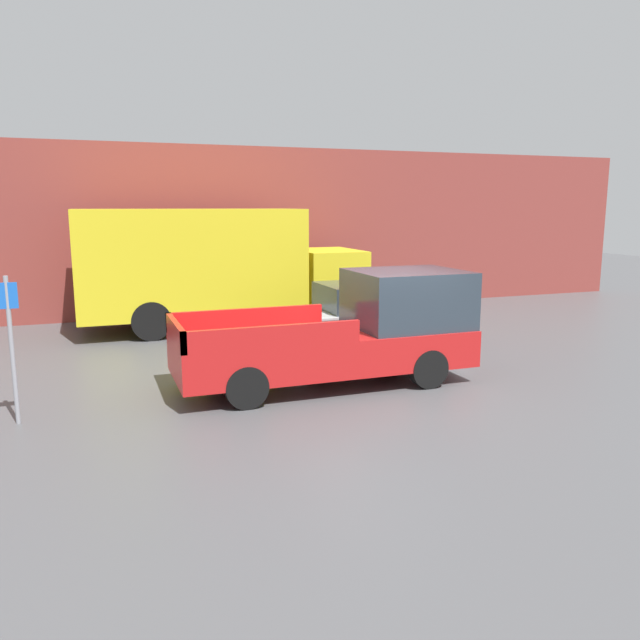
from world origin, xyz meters
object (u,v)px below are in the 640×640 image
(newspaper_box, at_px, (258,297))
(car, at_px, (369,315))
(pickup_truck, at_px, (351,332))
(parking_sign, at_px, (11,342))
(delivery_truck, at_px, (211,265))

(newspaper_box, bearing_deg, car, -78.06)
(pickup_truck, height_order, parking_sign, parking_sign)
(newspaper_box, bearing_deg, parking_sign, -125.32)
(newspaper_box, bearing_deg, delivery_truck, -132.87)
(pickup_truck, xyz_separation_m, car, (1.57, 2.58, -0.17))
(parking_sign, height_order, newspaper_box, parking_sign)
(pickup_truck, distance_m, newspaper_box, 8.38)
(delivery_truck, relative_size, newspaper_box, 7.60)
(pickup_truck, bearing_deg, delivery_truck, 103.07)
(car, distance_m, parking_sign, 7.99)
(parking_sign, bearing_deg, newspaper_box, 54.68)
(parking_sign, bearing_deg, car, 21.73)
(delivery_truck, xyz_separation_m, newspaper_box, (1.83, 1.97, -1.25))
(pickup_truck, height_order, delivery_truck, delivery_truck)
(pickup_truck, relative_size, newspaper_box, 5.44)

